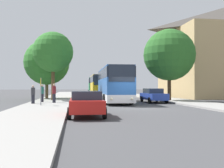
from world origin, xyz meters
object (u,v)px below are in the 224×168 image
(bus_stop_sign, at_px, (41,88))
(pedestrian_walking_back, at_px, (42,93))
(bus_middle, at_px, (100,86))
(pedestrian_waiting_near, at_px, (33,94))
(parked_car_left_curb, at_px, (86,103))
(parked_car_right_near, at_px, (153,95))
(bus_front, at_px, (113,85))
(bus_rear, at_px, (95,86))
(pedestrian_waiting_far, at_px, (54,93))
(tree_left_near, at_px, (47,62))
(tree_left_far, at_px, (53,52))
(tree_right_near, at_px, (169,55))

(bus_stop_sign, distance_m, pedestrian_walking_back, 4.76)
(bus_middle, distance_m, pedestrian_waiting_near, 17.92)
(parked_car_left_curb, xyz_separation_m, bus_stop_sign, (-3.37, 7.41, 0.80))
(bus_middle, bearing_deg, pedestrian_walking_back, -115.71)
(parked_car_right_near, height_order, pedestrian_walking_back, pedestrian_walking_back)
(bus_front, relative_size, bus_rear, 1.04)
(parked_car_left_curb, xyz_separation_m, pedestrian_waiting_far, (-2.57, 10.80, 0.31))
(tree_left_near, bearing_deg, pedestrian_walking_back, -87.08)
(pedestrian_waiting_far, height_order, tree_left_far, tree_left_far)
(bus_middle, xyz_separation_m, pedestrian_walking_back, (-7.09, -13.87, -0.78))
(tree_left_far, height_order, tree_right_near, tree_right_near)
(pedestrian_waiting_far, relative_size, pedestrian_walking_back, 1.04)
(bus_middle, height_order, parked_car_left_curb, bus_middle)
(tree_left_near, bearing_deg, bus_middle, 33.57)
(tree_right_near, bearing_deg, tree_left_near, 152.74)
(pedestrian_waiting_near, bearing_deg, bus_rear, -100.23)
(bus_stop_sign, height_order, tree_right_near, tree_right_near)
(pedestrian_walking_back, bearing_deg, tree_right_near, 55.24)
(pedestrian_waiting_near, xyz_separation_m, tree_left_far, (1.28, 5.95, 4.62))
(bus_stop_sign, distance_m, pedestrian_waiting_far, 3.52)
(parked_car_left_curb, relative_size, tree_left_near, 0.52)
(parked_car_left_curb, relative_size, tree_right_near, 0.51)
(bus_middle, bearing_deg, bus_rear, 90.10)
(bus_rear, xyz_separation_m, pedestrian_walking_back, (-7.41, -28.56, -0.83))
(parked_car_right_near, height_order, tree_left_far, tree_left_far)
(bus_front, bearing_deg, pedestrian_waiting_far, -161.66)
(bus_front, relative_size, tree_left_far, 1.48)
(bus_front, distance_m, pedestrian_walking_back, 7.32)
(pedestrian_waiting_near, relative_size, tree_left_far, 0.21)
(bus_stop_sign, height_order, pedestrian_waiting_far, bus_stop_sign)
(bus_front, bearing_deg, parked_car_right_near, -6.85)
(tree_right_near, bearing_deg, bus_front, -171.03)
(parked_car_left_curb, relative_size, bus_stop_sign, 1.81)
(pedestrian_walking_back, distance_m, tree_left_near, 9.69)
(pedestrian_walking_back, height_order, tree_left_far, tree_left_far)
(pedestrian_waiting_near, bearing_deg, pedestrian_waiting_far, -145.89)
(parked_car_right_near, xyz_separation_m, pedestrian_waiting_far, (-10.13, -1.23, 0.29))
(pedestrian_waiting_far, bearing_deg, bus_middle, -55.46)
(bus_middle, relative_size, bus_rear, 0.96)
(pedestrian_waiting_far, xyz_separation_m, tree_right_near, (12.50, 2.86, 4.19))
(pedestrian_waiting_near, height_order, tree_left_near, tree_left_near)
(parked_car_left_curb, xyz_separation_m, tree_right_near, (9.93, 13.66, 4.51))
(pedestrian_waiting_far, height_order, tree_right_near, tree_right_near)
(tree_left_far, bearing_deg, parked_car_left_curb, -78.96)
(tree_left_far, bearing_deg, tree_right_near, -9.05)
(parked_car_left_curb, height_order, pedestrian_waiting_far, pedestrian_waiting_far)
(bus_front, relative_size, parked_car_right_near, 2.44)
(bus_stop_sign, bearing_deg, tree_right_near, 25.17)
(parked_car_left_curb, height_order, pedestrian_walking_back, pedestrian_walking_back)
(tree_left_near, bearing_deg, tree_left_far, -76.93)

